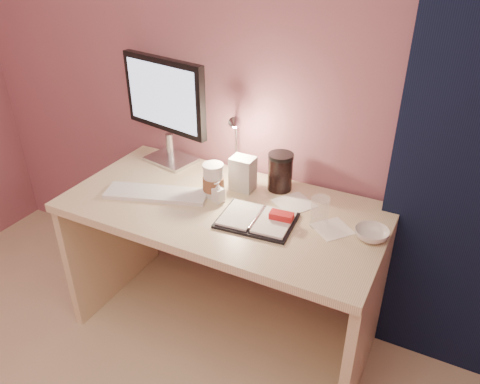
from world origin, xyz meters
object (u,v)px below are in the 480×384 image
at_px(keyboard, 157,194).
at_px(clear_cup, 320,212).
at_px(bowl, 372,234).
at_px(desk_lamp, 222,137).
at_px(desk, 232,239).
at_px(product_box, 243,174).
at_px(monitor, 166,102).
at_px(planner, 259,219).
at_px(dark_jar, 280,174).
at_px(lotion_bottle, 218,192).
at_px(coffee_cup, 213,181).

bearing_deg(keyboard, clear_cup, -10.63).
bearing_deg(clear_cup, bowl, 1.40).
bearing_deg(clear_cup, desk_lamp, 160.36).
relative_size(desk, bowl, 10.55).
xyz_separation_m(clear_cup, product_box, (-0.41, 0.13, 0.02)).
distance_m(desk, monitor, 0.73).
distance_m(monitor, product_box, 0.53).
xyz_separation_m(planner, dark_jar, (-0.03, 0.29, 0.07)).
relative_size(desk, monitor, 2.63).
relative_size(clear_cup, bowl, 0.97).
xyz_separation_m(monitor, lotion_bottle, (0.42, -0.24, -0.27)).
distance_m(clear_cup, desk_lamp, 0.60).
distance_m(lotion_bottle, dark_jar, 0.30).
bearing_deg(dark_jar, desk_lamp, -177.92).
bearing_deg(desk_lamp, desk, -75.45).
bearing_deg(dark_jar, coffee_cup, -141.75).
bearing_deg(desk, bowl, -2.65).
bearing_deg(desk, planner, -32.03).
distance_m(bowl, lotion_bottle, 0.67).
bearing_deg(desk_lamp, bowl, -38.19).
height_order(product_box, desk_lamp, desk_lamp).
xyz_separation_m(desk, dark_jar, (0.16, 0.17, 0.30)).
bearing_deg(keyboard, lotion_bottle, -2.30).
bearing_deg(clear_cup, monitor, 165.83).
bearing_deg(desk_lamp, product_box, -49.78).
bearing_deg(lotion_bottle, desk_lamp, 113.77).
bearing_deg(monitor, keyboard, -55.03).
relative_size(monitor, lotion_bottle, 5.48).
relative_size(coffee_cup, product_box, 0.98).
relative_size(keyboard, dark_jar, 2.90).
relative_size(planner, bowl, 2.45).
relative_size(keyboard, desk_lamp, 1.39).
distance_m(monitor, lotion_bottle, 0.55).
bearing_deg(lotion_bottle, planner, -15.93).
distance_m(bowl, desk_lamp, 0.81).
xyz_separation_m(dark_jar, desk_lamp, (-0.29, -0.01, 0.13)).
bearing_deg(dark_jar, clear_cup, -38.61).
bearing_deg(bowl, keyboard, -173.50).
bearing_deg(clear_cup, product_box, 162.54).
distance_m(clear_cup, bowl, 0.22).
distance_m(planner, clear_cup, 0.25).
distance_m(keyboard, lotion_bottle, 0.29).
height_order(monitor, coffee_cup, monitor).
xyz_separation_m(coffee_cup, clear_cup, (0.50, -0.02, -0.01)).
xyz_separation_m(lotion_bottle, product_box, (0.04, 0.15, 0.03)).
distance_m(monitor, keyboard, 0.47).
bearing_deg(monitor, planner, -14.32).
bearing_deg(lotion_bottle, keyboard, -163.70).
bearing_deg(desk, desk_lamp, 128.67).
xyz_separation_m(planner, bowl, (0.44, 0.09, 0.01)).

